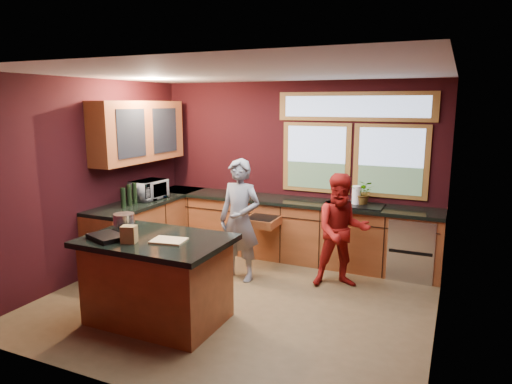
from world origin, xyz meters
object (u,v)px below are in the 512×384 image
Objects in this scene: island at (158,279)px; person_grey at (240,220)px; cutting_board at (169,241)px; stock_pot at (124,221)px; person_red at (342,231)px.

person_grey reaches higher than island.
island is 1.53m from person_grey.
cutting_board is 0.78m from stock_pot.
stock_pot is at bearing 165.07° from cutting_board.
person_red is (1.59, 1.78, 0.27)m from island.
person_red reaches higher than stock_pot.
person_red is 2.31m from cutting_board.
person_grey is at bearing 57.63° from stock_pot.
person_grey reaches higher than stock_pot.
stock_pot reaches higher than island.
person_grey reaches higher than cutting_board.
person_red reaches higher than island.
island is 1.04× the size of person_red.
island is 0.52m from cutting_board.
cutting_board reaches higher than island.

